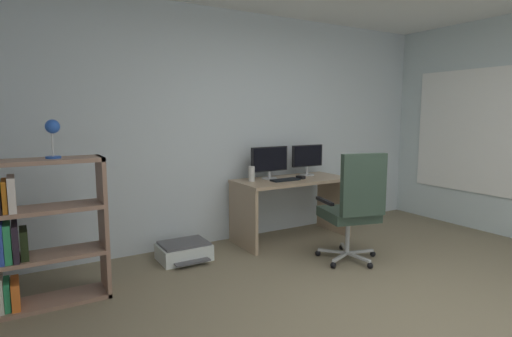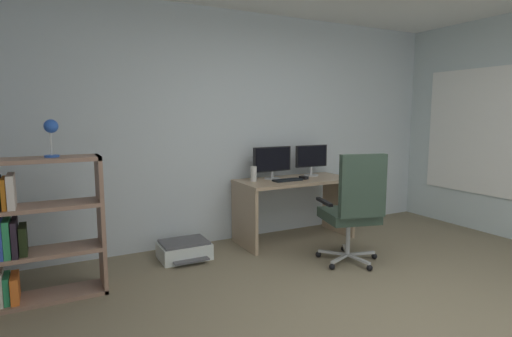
% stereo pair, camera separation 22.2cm
% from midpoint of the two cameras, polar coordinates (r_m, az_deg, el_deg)
% --- Properties ---
extents(ground_plane, '(5.49, 5.17, 0.02)m').
position_cam_midpoint_polar(ground_plane, '(3.15, 20.82, -21.03)').
color(ground_plane, '#796D55').
rests_on(ground_plane, ground).
extents(wall_back, '(5.49, 0.10, 2.64)m').
position_cam_midpoint_polar(wall_back, '(4.85, -3.57, 5.74)').
color(wall_back, silver).
rests_on(wall_back, ground).
extents(window_pane, '(0.01, 1.60, 1.49)m').
position_cam_midpoint_polar(window_pane, '(5.83, 27.60, 4.63)').
color(window_pane, white).
extents(window_frame, '(0.02, 1.68, 1.57)m').
position_cam_midpoint_polar(window_frame, '(5.83, 27.56, 4.63)').
color(window_frame, white).
extents(desk, '(1.35, 0.63, 0.73)m').
position_cam_midpoint_polar(desk, '(4.81, 3.68, -3.77)').
color(desk, tan).
rests_on(desk, ground).
extents(monitor_main, '(0.49, 0.18, 0.38)m').
position_cam_midpoint_polar(monitor_main, '(4.73, 0.57, 1.13)').
color(monitor_main, '#B2B5B7').
rests_on(monitor_main, desk).
extents(monitor_secondary, '(0.43, 0.18, 0.38)m').
position_cam_midpoint_polar(monitor_secondary, '(5.03, 5.95, 1.54)').
color(monitor_secondary, '#B2B5B7').
rests_on(monitor_secondary, desk).
extents(keyboard, '(0.34, 0.14, 0.02)m').
position_cam_midpoint_polar(keyboard, '(4.63, 2.76, -1.60)').
color(keyboard, black).
rests_on(keyboard, desk).
extents(computer_mouse, '(0.08, 0.11, 0.03)m').
position_cam_midpoint_polar(computer_mouse, '(4.78, 4.95, -1.24)').
color(computer_mouse, black).
rests_on(computer_mouse, desk).
extents(desktop_speaker, '(0.07, 0.07, 0.17)m').
position_cam_midpoint_polar(desktop_speaker, '(4.57, -2.01, -0.76)').
color(desktop_speaker, silver).
rests_on(desktop_speaker, desk).
extents(office_chair, '(0.64, 0.64, 1.11)m').
position_cam_midpoint_polar(office_chair, '(4.09, 12.06, -5.03)').
color(office_chair, '#B7BABC').
rests_on(office_chair, ground).
extents(bookshelf, '(0.96, 0.31, 1.14)m').
position_cam_midpoint_polar(bookshelf, '(3.61, -31.65, -8.30)').
color(bookshelf, '#956F5B').
rests_on(bookshelf, ground).
extents(desk_lamp, '(0.12, 0.11, 0.29)m').
position_cam_midpoint_polar(desk_lamp, '(3.50, -28.24, 4.62)').
color(desk_lamp, blue).
rests_on(desk_lamp, bookshelf).
extents(printer, '(0.50, 0.46, 0.18)m').
position_cam_midpoint_polar(printer, '(4.32, -11.52, -11.27)').
color(printer, silver).
rests_on(printer, ground).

